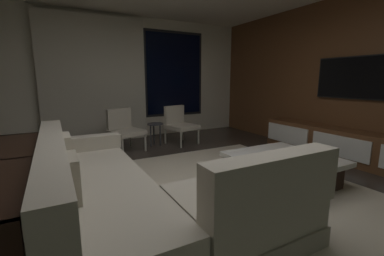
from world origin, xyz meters
TOP-DOWN VIEW (x-y plane):
  - floor at (0.00, 0.00)m, footprint 9.20×9.20m
  - back_wall_with_window at (-0.06, 3.62)m, footprint 6.60×0.30m
  - media_wall at (3.06, 0.00)m, footprint 0.12×7.80m
  - area_rug at (0.35, -0.10)m, footprint 3.20×3.80m
  - sectional_couch at (-0.81, -0.13)m, footprint 1.98×2.50m
  - coffee_table at (1.15, -0.04)m, footprint 1.16×1.16m
  - book_stack_on_coffee_table at (1.14, -0.21)m, footprint 0.29×0.21m
  - accent_chair_near_window at (0.92, 2.54)m, footprint 0.67×0.68m
  - accent_chair_by_curtain at (-0.24, 2.52)m, footprint 0.68×0.70m
  - side_stool at (0.40, 2.56)m, footprint 0.32×0.32m
  - media_console at (2.77, 0.05)m, footprint 0.46×3.10m
  - mounted_tv at (2.95, 0.25)m, footprint 0.05×1.18m
  - console_table_behind_couch at (-1.72, -0.00)m, footprint 0.40×2.10m

SIDE VIEW (x-z plane):
  - floor at x=0.00m, z-range 0.00..0.00m
  - area_rug at x=0.35m, z-range 0.00..0.01m
  - coffee_table at x=1.15m, z-range 0.01..0.37m
  - media_console at x=2.77m, z-range -0.01..0.51m
  - sectional_couch at x=-0.81m, z-range -0.12..0.70m
  - side_stool at x=0.40m, z-range 0.14..0.60m
  - book_stack_on_coffee_table at x=1.14m, z-range 0.36..0.43m
  - console_table_behind_couch at x=-1.72m, z-range 0.05..0.79m
  - accent_chair_near_window at x=0.92m, z-range 0.04..0.82m
  - accent_chair_by_curtain at x=-0.24m, z-range 0.04..0.82m
  - back_wall_with_window at x=-0.06m, z-range -0.01..2.69m
  - media_wall at x=3.06m, z-range 0.00..2.70m
  - mounted_tv at x=2.95m, z-range 1.01..1.69m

